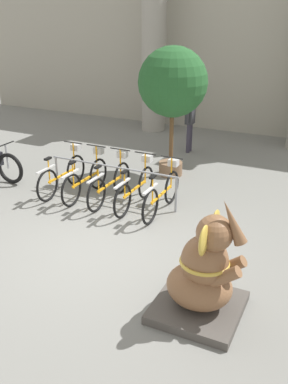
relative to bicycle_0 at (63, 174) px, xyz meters
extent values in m
plane|color=slate|center=(1.96, -1.84, -0.42)|extent=(60.00, 60.00, 0.00)
cube|color=#A39E8E|center=(1.96, 6.76, 2.58)|extent=(20.00, 0.20, 6.00)
cylinder|color=gray|center=(-0.43, 5.76, 2.08)|extent=(0.78, 0.78, 5.00)
cylinder|color=gray|center=(-0.25, 0.11, -0.04)|extent=(0.05, 0.05, 0.75)
cylinder|color=gray|center=(2.66, 0.11, -0.04)|extent=(0.05, 0.05, 0.75)
cylinder|color=gray|center=(1.21, 0.11, 0.33)|extent=(3.01, 0.04, 0.04)
torus|color=black|center=(0.00, 0.50, -0.06)|extent=(0.05, 0.71, 0.71)
torus|color=black|center=(0.00, -0.57, -0.06)|extent=(0.05, 0.71, 0.71)
cube|color=orange|center=(0.00, -0.04, -0.01)|extent=(0.04, 0.97, 0.04)
cube|color=#BCBCBC|center=(0.00, -0.57, 0.31)|extent=(0.06, 0.59, 0.03)
cylinder|color=orange|center=(0.00, -0.47, 0.21)|extent=(0.03, 0.03, 0.55)
cube|color=black|center=(0.00, -0.47, 0.51)|extent=(0.08, 0.18, 0.04)
cylinder|color=orange|center=(0.00, 0.46, 0.27)|extent=(0.03, 0.03, 0.67)
cylinder|color=black|center=(0.00, 0.46, 0.61)|extent=(0.48, 0.03, 0.03)
cube|color=#BCBCBC|center=(0.00, 0.56, 0.47)|extent=(0.20, 0.16, 0.14)
torus|color=black|center=(0.60, 0.51, -0.06)|extent=(0.05, 0.71, 0.71)
torus|color=black|center=(0.60, -0.56, -0.06)|extent=(0.05, 0.71, 0.71)
cube|color=orange|center=(0.60, -0.03, -0.01)|extent=(0.04, 0.97, 0.04)
cube|color=#BCBCBC|center=(0.60, -0.56, 0.31)|extent=(0.06, 0.59, 0.03)
cylinder|color=orange|center=(0.60, -0.46, 0.21)|extent=(0.03, 0.03, 0.55)
cube|color=black|center=(0.60, -0.46, 0.51)|extent=(0.08, 0.18, 0.04)
cylinder|color=orange|center=(0.60, 0.47, 0.27)|extent=(0.03, 0.03, 0.67)
cylinder|color=black|center=(0.60, 0.47, 0.61)|extent=(0.48, 0.03, 0.03)
cube|color=#BCBCBC|center=(0.60, 0.57, 0.47)|extent=(0.20, 0.16, 0.14)
torus|color=black|center=(1.21, 0.51, -0.06)|extent=(0.05, 0.71, 0.71)
torus|color=black|center=(1.21, -0.55, -0.06)|extent=(0.05, 0.71, 0.71)
cube|color=orange|center=(1.21, -0.02, -0.01)|extent=(0.04, 0.97, 0.04)
cube|color=#BCBCBC|center=(1.21, -0.55, 0.31)|extent=(0.06, 0.59, 0.03)
cylinder|color=orange|center=(1.21, -0.45, 0.21)|extent=(0.03, 0.03, 0.55)
cube|color=black|center=(1.21, -0.45, 0.51)|extent=(0.08, 0.18, 0.04)
cylinder|color=orange|center=(1.21, 0.47, 0.27)|extent=(0.03, 0.03, 0.67)
cylinder|color=black|center=(1.21, 0.47, 0.61)|extent=(0.48, 0.03, 0.03)
cube|color=#BCBCBC|center=(1.21, 0.57, 0.47)|extent=(0.20, 0.16, 0.14)
torus|color=black|center=(1.81, 0.50, -0.06)|extent=(0.05, 0.71, 0.71)
torus|color=black|center=(1.81, -0.56, -0.06)|extent=(0.05, 0.71, 0.71)
cube|color=orange|center=(1.81, -0.03, -0.01)|extent=(0.04, 0.97, 0.04)
cube|color=#BCBCBC|center=(1.81, -0.56, 0.31)|extent=(0.06, 0.59, 0.03)
cylinder|color=orange|center=(1.81, -0.46, 0.21)|extent=(0.03, 0.03, 0.55)
cube|color=black|center=(1.81, -0.46, 0.51)|extent=(0.08, 0.18, 0.04)
cylinder|color=orange|center=(1.81, 0.46, 0.27)|extent=(0.03, 0.03, 0.67)
cylinder|color=black|center=(1.81, 0.46, 0.61)|extent=(0.48, 0.03, 0.03)
cube|color=#BCBCBC|center=(1.81, 0.56, 0.47)|extent=(0.20, 0.16, 0.14)
torus|color=black|center=(2.41, 0.49, -0.06)|extent=(0.05, 0.71, 0.71)
torus|color=black|center=(2.41, -0.58, -0.06)|extent=(0.05, 0.71, 0.71)
cube|color=orange|center=(2.41, -0.04, -0.01)|extent=(0.04, 0.97, 0.04)
cube|color=#BCBCBC|center=(2.41, -0.58, 0.31)|extent=(0.06, 0.59, 0.03)
cylinder|color=orange|center=(2.41, -0.48, 0.21)|extent=(0.03, 0.03, 0.55)
cube|color=black|center=(2.41, -0.48, 0.51)|extent=(0.08, 0.18, 0.04)
cylinder|color=orange|center=(2.41, 0.45, 0.27)|extent=(0.03, 0.03, 0.67)
cylinder|color=black|center=(2.41, 0.45, 0.61)|extent=(0.48, 0.03, 0.03)
cube|color=#BCBCBC|center=(2.41, 0.55, 0.47)|extent=(0.20, 0.16, 0.14)
cube|color=#4C4742|center=(4.10, -2.65, -0.35)|extent=(1.15, 1.15, 0.13)
ellipsoid|color=brown|center=(4.10, -2.65, 0.00)|extent=(0.89, 0.78, 0.57)
ellipsoid|color=brown|center=(4.15, -2.65, 0.39)|extent=(0.63, 0.57, 0.73)
sphere|color=brown|center=(4.25, -2.65, 0.83)|extent=(0.47, 0.47, 0.47)
ellipsoid|color=gold|center=(4.19, -2.41, 0.83)|extent=(0.08, 0.33, 0.40)
ellipsoid|color=gold|center=(4.19, -2.88, 0.83)|extent=(0.08, 0.33, 0.40)
cone|color=brown|center=(4.46, -2.65, 1.04)|extent=(0.40, 0.17, 0.59)
cylinder|color=brown|center=(4.44, -2.52, 0.31)|extent=(0.47, 0.16, 0.42)
cylinder|color=brown|center=(4.44, -2.78, 0.31)|extent=(0.47, 0.16, 0.42)
torus|color=gold|center=(4.15, -2.65, 0.39)|extent=(0.66, 0.66, 0.05)
torus|color=black|center=(-1.40, -0.14, -0.04)|extent=(0.75, 0.09, 0.75)
cylinder|color=#99999E|center=(-1.45, -0.14, 0.24)|extent=(0.04, 0.04, 0.56)
cylinder|color=black|center=(-1.45, -0.14, 0.54)|extent=(0.03, 0.55, 0.03)
cylinder|color=#383342|center=(1.52, 4.07, 0.00)|extent=(0.11, 0.11, 0.82)
cylinder|color=#383342|center=(1.52, 3.90, 0.00)|extent=(0.11, 0.11, 0.82)
cube|color=#333338|center=(1.52, 3.98, 0.72)|extent=(0.20, 0.32, 0.62)
sphere|color=tan|center=(1.52, 3.98, 1.16)|extent=(0.22, 0.22, 0.22)
cylinder|color=#333338|center=(1.52, 4.18, 0.75)|extent=(0.07, 0.07, 0.56)
cylinder|color=#333338|center=(1.52, 3.78, 0.75)|extent=(0.07, 0.07, 0.56)
cylinder|color=brown|center=(1.75, 2.04, -0.25)|extent=(0.58, 0.58, 0.33)
cylinder|color=brown|center=(1.75, 2.04, 0.56)|extent=(0.10, 0.10, 1.29)
sphere|color=#235628|center=(1.75, 2.04, 1.85)|extent=(1.61, 1.61, 1.61)
camera|label=1|loc=(5.49, -7.22, 3.39)|focal=40.00mm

